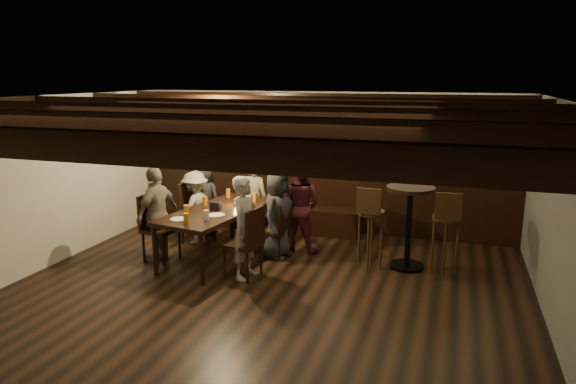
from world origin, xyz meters
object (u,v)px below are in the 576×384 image
(high_top_table, at_px, (409,215))
(bar_stool_right, at_px, (445,245))
(bar_stool_left, at_px, (370,238))
(chair_left_far, at_px, (160,240))
(chair_right_far, at_px, (244,256))
(person_left_far, at_px, (157,214))
(dining_table, at_px, (218,213))
(person_right_near, at_px, (278,214))
(person_left_near, at_px, (196,207))
(person_right_far, at_px, (245,228))
(chair_left_near, at_px, (198,225))
(chair_right_near, at_px, (276,240))
(person_bench_left, at_px, (204,198))
(person_bench_right, at_px, (300,206))
(person_bench_centre, at_px, (255,200))

(high_top_table, relative_size, bar_stool_right, 0.99)
(bar_stool_left, bearing_deg, chair_left_far, -165.47)
(bar_stool_left, distance_m, bar_stool_right, 1.00)
(chair_right_far, height_order, person_left_far, person_left_far)
(dining_table, height_order, person_right_near, person_right_near)
(dining_table, xyz_separation_m, person_left_near, (-0.67, 0.56, -0.10))
(high_top_table, bearing_deg, bar_stool_right, -17.38)
(bar_stool_right, bearing_deg, bar_stool_left, 178.16)
(person_right_far, height_order, high_top_table, person_right_far)
(chair_left_near, xyz_separation_m, high_top_table, (3.34, -0.07, 0.47))
(person_left_far, xyz_separation_m, bar_stool_right, (4.00, 0.66, -0.25))
(chair_right_far, height_order, person_right_near, person_right_near)
(chair_left_near, height_order, chair_right_near, chair_left_near)
(person_left_near, xyz_separation_m, person_right_near, (1.48, -0.23, 0.07))
(chair_right_near, height_order, high_top_table, high_top_table)
(person_right_far, bearing_deg, person_bench_left, 50.71)
(chair_left_near, height_order, person_left_near, person_left_near)
(person_right_far, xyz_separation_m, bar_stool_right, (2.52, 0.89, -0.25))
(person_left_near, bearing_deg, chair_right_far, 58.53)
(high_top_table, bearing_deg, chair_right_far, -153.05)
(person_bench_left, xyz_separation_m, person_left_near, (0.08, -0.47, -0.03))
(person_bench_right, distance_m, bar_stool_right, 2.22)
(person_bench_centre, distance_m, high_top_table, 2.59)
(person_left_near, xyz_separation_m, high_top_table, (3.37, -0.07, 0.18))
(high_top_table, bearing_deg, person_left_near, 178.79)
(dining_table, height_order, chair_left_near, chair_left_near)
(chair_left_far, bearing_deg, bar_stool_left, 110.48)
(chair_right_near, height_order, chair_right_far, chair_right_far)
(person_right_far, relative_size, high_top_table, 1.18)
(chair_right_near, distance_m, high_top_table, 1.99)
(person_right_far, relative_size, bar_stool_left, 1.17)
(person_bench_right, bearing_deg, dining_table, 45.00)
(chair_right_far, distance_m, high_top_table, 2.35)
(chair_left_near, xyz_separation_m, person_bench_left, (-0.11, 0.47, 0.32))
(dining_table, relative_size, person_right_far, 1.52)
(chair_right_far, xyz_separation_m, person_bench_centre, (-0.48, 1.59, 0.37))
(high_top_table, distance_m, bar_stool_right, 0.62)
(chair_left_far, height_order, person_right_near, person_right_near)
(chair_right_near, relative_size, person_right_far, 0.61)
(chair_right_near, xyz_separation_m, person_bench_centre, (-0.62, 0.70, 0.41))
(person_left_near, relative_size, person_right_far, 0.85)
(person_bench_right, height_order, person_left_far, person_bench_right)
(chair_left_near, relative_size, high_top_table, 0.84)
(person_left_near, distance_m, person_right_far, 1.75)
(chair_right_far, distance_m, bar_stool_right, 2.70)
(person_bench_centre, bearing_deg, chair_left_near, 39.77)
(dining_table, bearing_deg, chair_right_near, 32.08)
(chair_left_near, height_order, bar_stool_right, bar_stool_right)
(chair_left_near, relative_size, person_right_near, 0.75)
(chair_left_near, xyz_separation_m, bar_stool_right, (3.84, -0.22, 0.14))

